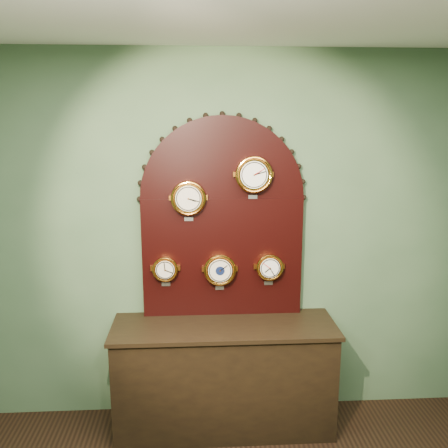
{
  "coord_description": "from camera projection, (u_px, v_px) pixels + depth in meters",
  "views": [
    {
      "loc": [
        -0.2,
        -1.05,
        2.3
      ],
      "look_at": [
        0.0,
        2.25,
        1.58
      ],
      "focal_mm": 38.75,
      "sensor_mm": 36.0,
      "label": 1
    }
  ],
  "objects": [
    {
      "name": "shop_counter",
      "position": [
        224.0,
        378.0,
        3.62
      ],
      "size": [
        1.6,
        0.5,
        0.8
      ],
      "primitive_type": "cube",
      "color": "black",
      "rests_on": "ground_plane"
    },
    {
      "name": "roman_clock",
      "position": [
        188.0,
        198.0,
        3.47
      ],
      "size": [
        0.25,
        0.08,
        0.3
      ],
      "color": "orange",
      "rests_on": "display_board"
    },
    {
      "name": "barometer",
      "position": [
        220.0,
        270.0,
        3.6
      ],
      "size": [
        0.24,
        0.08,
        0.29
      ],
      "color": "orange",
      "rests_on": "display_board"
    },
    {
      "name": "wall_back",
      "position": [
        222.0,
        240.0,
        3.67
      ],
      "size": [
        4.0,
        0.0,
        4.0
      ],
      "primitive_type": "plane",
      "rotation": [
        1.57,
        0.0,
        0.0
      ],
      "color": "#486646",
      "rests_on": "ground"
    },
    {
      "name": "display_board",
      "position": [
        222.0,
        212.0,
        3.57
      ],
      "size": [
        1.26,
        0.06,
        1.53
      ],
      "color": "black",
      "rests_on": "shop_counter"
    },
    {
      "name": "tide_clock",
      "position": [
        269.0,
        267.0,
        3.62
      ],
      "size": [
        0.2,
        0.08,
        0.25
      ],
      "color": "orange",
      "rests_on": "display_board"
    },
    {
      "name": "arabic_clock",
      "position": [
        254.0,
        174.0,
        3.46
      ],
      "size": [
        0.27,
        0.08,
        0.32
      ],
      "color": "orange",
      "rests_on": "display_board"
    },
    {
      "name": "hygrometer",
      "position": [
        165.0,
        269.0,
        3.57
      ],
      "size": [
        0.19,
        0.08,
        0.24
      ],
      "color": "orange",
      "rests_on": "display_board"
    }
  ]
}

